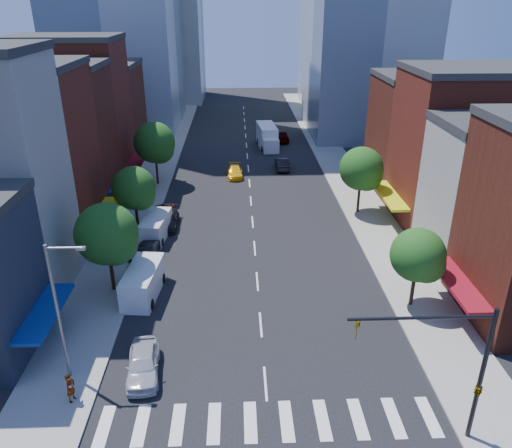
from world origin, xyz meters
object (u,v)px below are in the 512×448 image
Objects in this scene: cargo_van_far at (156,228)px; taxi at (235,172)px; pedestrian_far at (130,268)px; parked_car_front at (143,363)px; parked_car_third at (162,215)px; parked_car_second at (148,255)px; traffic_car_oncoming at (282,164)px; pedestrian_near at (70,388)px; traffic_car_far at (283,136)px; parked_car_rear at (167,219)px; cargo_van_near at (143,283)px; box_truck at (267,137)px.

cargo_van_far is 1.16× the size of taxi.
parked_car_front is at bearing 22.27° from pedestrian_far.
parked_car_third is 1.00× the size of taxi.
cargo_van_far reaches higher than parked_car_second.
parked_car_front is at bearing 71.95° from traffic_car_oncoming.
parked_car_front is 42.22m from traffic_car_oncoming.
parked_car_front is 4.35m from pedestrian_near.
parked_car_second is 24.29m from taxi.
parked_car_rear is at bearing 65.97° from traffic_car_far.
pedestrian_far is at bearing 125.30° from cargo_van_near.
traffic_car_far is at bearing 67.37° from parked_car_third.
pedestrian_near is at bearing -95.63° from cargo_van_near.
parked_car_front is at bearing -82.57° from parked_car_second.
cargo_van_far is 2.95× the size of pedestrian_far.
traffic_car_oncoming is at bearing 84.83° from traffic_car_far.
box_truck is (10.76, 51.60, 0.78)m from parked_car_front.
parked_car_front is at bearing -41.03° from pedestrian_near.
pedestrian_far reaches higher than parked_car_third.
parked_car_second is at bearing -109.43° from taxi.
pedestrian_near is (-17.16, -57.27, 0.26)m from traffic_car_far.
cargo_van_near reaches higher than cargo_van_far.
parked_car_rear is (0.77, -1.48, 0.11)m from parked_car_third.
parked_car_second is 43.35m from traffic_car_far.
parked_car_second is at bearing -86.39° from parked_car_third.
pedestrian_near reaches higher than pedestrian_far.
box_truck is (-1.35, 11.16, 0.80)m from traffic_car_oncoming.
traffic_car_oncoming is at bearing 61.02° from parked_car_second.
parked_car_third is 0.96× the size of traffic_car_oncoming.
traffic_car_oncoming is 2.63× the size of pedestrian_far.
parked_car_third is 15.86m from taxi.
cargo_van_far is at bearing 89.77° from parked_car_second.
parked_car_rear is at bearing 83.83° from parked_car_second.
traffic_car_oncoming is at bearing 67.26° from parked_car_front.
pedestrian_far is at bearing -114.21° from box_truck.
pedestrian_far is at bearing -109.50° from taxi.
parked_car_second is 0.99× the size of parked_car_third.
parked_car_rear is at bearing 52.44° from traffic_car_oncoming.
traffic_car_oncoming is at bearing -88.29° from box_truck.
parked_car_third is 30.70m from box_truck.
parked_car_third is 2.49× the size of pedestrian_near.
pedestrian_near is at bearing 73.38° from traffic_car_far.
parked_car_rear is at bearing -115.20° from taxi.
cargo_van_near is 1.08× the size of cargo_van_far.
cargo_van_near is at bearing -111.26° from box_truck.
taxi is 2.50× the size of pedestrian_near.
cargo_van_near is at bearing -84.42° from parked_car_third.
parked_car_second is at bearing -83.35° from cargo_van_far.
traffic_car_oncoming is (12.11, 40.44, -0.02)m from parked_car_front.
pedestrian_far reaches higher than traffic_car_oncoming.
traffic_car_far is (7.77, 17.46, 0.14)m from taxi.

